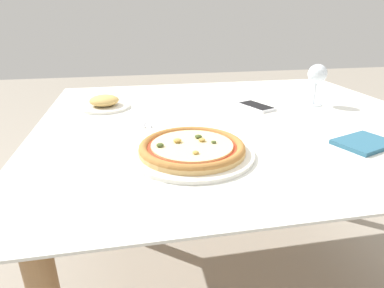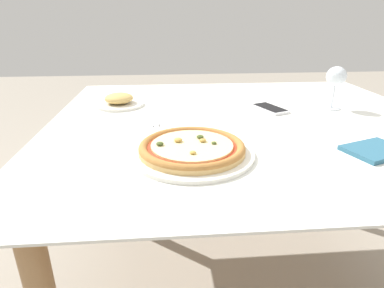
# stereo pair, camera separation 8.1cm
# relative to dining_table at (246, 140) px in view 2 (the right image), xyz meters

# --- Properties ---
(ground_plane) EXTENTS (10.00, 10.00, 0.00)m
(ground_plane) POSITION_rel_dining_table_xyz_m (0.00, 0.00, -0.66)
(ground_plane) COLOR #9E9384
(dining_table) EXTENTS (1.33, 1.19, 0.73)m
(dining_table) POSITION_rel_dining_table_xyz_m (0.00, 0.00, 0.00)
(dining_table) COLOR #997047
(dining_table) RESTS_ON ground_plane
(pizza_plate) EXTENTS (0.32, 0.32, 0.04)m
(pizza_plate) POSITION_rel_dining_table_xyz_m (-0.21, -0.28, 0.09)
(pizza_plate) COLOR white
(pizza_plate) RESTS_ON dining_table
(fork) EXTENTS (0.05, 0.17, 0.00)m
(fork) POSITION_rel_dining_table_xyz_m (-0.31, -0.07, 0.08)
(fork) COLOR silver
(fork) RESTS_ON dining_table
(wine_glass_far_left) EXTENTS (0.07, 0.07, 0.16)m
(wine_glass_far_left) POSITION_rel_dining_table_xyz_m (0.35, 0.11, 0.19)
(wine_glass_far_left) COLOR silver
(wine_glass_far_left) RESTS_ON dining_table
(cell_phone) EXTENTS (0.12, 0.16, 0.01)m
(cell_phone) POSITION_rel_dining_table_xyz_m (0.11, 0.11, 0.08)
(cell_phone) COLOR white
(cell_phone) RESTS_ON dining_table
(side_plate) EXTENTS (0.19, 0.19, 0.05)m
(side_plate) POSITION_rel_dining_table_xyz_m (-0.46, 0.21, 0.09)
(side_plate) COLOR white
(side_plate) RESTS_ON dining_table
(napkin_folded) EXTENTS (0.18, 0.15, 0.01)m
(napkin_folded) POSITION_rel_dining_table_xyz_m (0.26, -0.30, 0.08)
(napkin_folded) COLOR #2D607A
(napkin_folded) RESTS_ON dining_table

